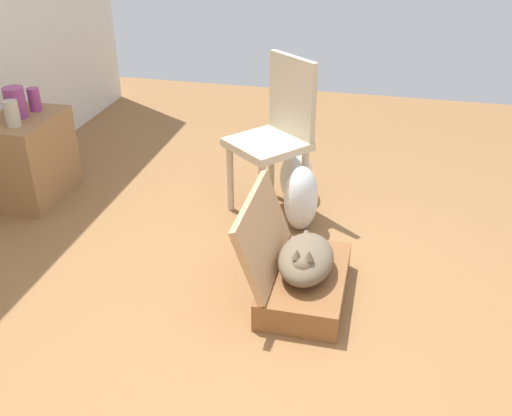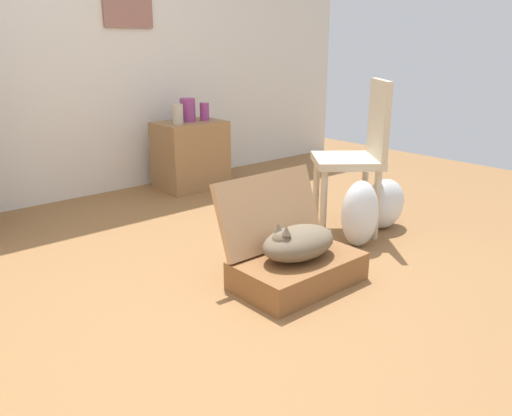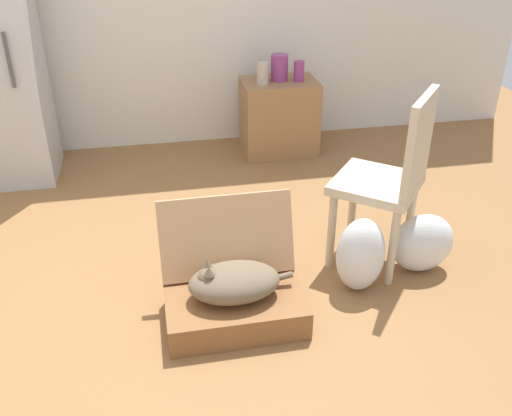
{
  "view_description": "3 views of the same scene",
  "coord_description": "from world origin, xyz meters",
  "views": [
    {
      "loc": [
        -2.1,
        -0.46,
        1.92
      ],
      "look_at": [
        0.67,
        0.19,
        0.32
      ],
      "focal_mm": 40.88,
      "sensor_mm": 36.0,
      "label": 1
    },
    {
      "loc": [
        -1.45,
        -1.89,
        1.23
      ],
      "look_at": [
        0.55,
        0.41,
        0.25
      ],
      "focal_mm": 36.3,
      "sensor_mm": 36.0,
      "label": 2
    },
    {
      "loc": [
        0.04,
        -2.3,
        1.87
      ],
      "look_at": [
        0.55,
        0.27,
        0.39
      ],
      "focal_mm": 39.75,
      "sensor_mm": 36.0,
      "label": 3
    }
  ],
  "objects": [
    {
      "name": "vase_round",
      "position": [
        1.04,
        1.87,
        0.68
      ],
      "size": [
        0.13,
        0.13,
        0.2
      ],
      "primitive_type": "cylinder",
      "color": "#8C387A",
      "rests_on": "side_table"
    },
    {
      "name": "chair",
      "position": [
        1.26,
        0.19,
        0.55
      ],
      "size": [
        0.6,
        0.6,
        1.01
      ],
      "rotation": [
        0.0,
        0.0,
        -2.26
      ],
      "color": "beige",
      "rests_on": "ground"
    },
    {
      "name": "plastic_bag_clear",
      "position": [
        1.44,
        0.09,
        0.17
      ],
      "size": [
        0.35,
        0.21,
        0.35
      ],
      "primitive_type": "ellipsoid",
      "color": "silver",
      "rests_on": "ground"
    },
    {
      "name": "vase_tall",
      "position": [
        0.9,
        1.8,
        0.66
      ],
      "size": [
        0.09,
        0.09,
        0.16
      ],
      "primitive_type": "cylinder",
      "color": "#B7AD99",
      "rests_on": "side_table"
    },
    {
      "name": "plastic_bag_white",
      "position": [
        1.05,
        -0.01,
        0.21
      ],
      "size": [
        0.26,
        0.21,
        0.42
      ],
      "primitive_type": "ellipsoid",
      "color": "silver",
      "rests_on": "ground"
    },
    {
      "name": "suitcase_lid",
      "position": [
        0.36,
        0.08,
        0.35
      ],
      "size": [
        0.67,
        0.18,
        0.4
      ],
      "primitive_type": "cube",
      "rotation": [
        1.22,
        0.0,
        0.0
      ],
      "color": "tan",
      "rests_on": "suitcase_base"
    },
    {
      "name": "suitcase_base",
      "position": [
        0.36,
        -0.15,
        0.08
      ],
      "size": [
        0.67,
        0.42,
        0.15
      ],
      "primitive_type": "cube",
      "color": "brown",
      "rests_on": "ground"
    },
    {
      "name": "vase_short",
      "position": [
        1.19,
        1.82,
        0.66
      ],
      "size": [
        0.08,
        0.08,
        0.15
      ],
      "primitive_type": "cylinder",
      "color": "#8C387A",
      "rests_on": "side_table"
    },
    {
      "name": "side_table",
      "position": [
        1.04,
        1.85,
        0.29
      ],
      "size": [
        0.58,
        0.41,
        0.58
      ],
      "primitive_type": "cube",
      "color": "olive",
      "rests_on": "ground"
    },
    {
      "name": "cat",
      "position": [
        0.35,
        -0.15,
        0.24
      ],
      "size": [
        0.52,
        0.28,
        0.21
      ],
      "color": "brown",
      "rests_on": "suitcase_base"
    },
    {
      "name": "ground_plane",
      "position": [
        0.0,
        0.0,
        0.0
      ],
      "size": [
        7.68,
        7.68,
        0.0
      ],
      "primitive_type": "plane",
      "color": "olive",
      "rests_on": "ground"
    }
  ]
}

